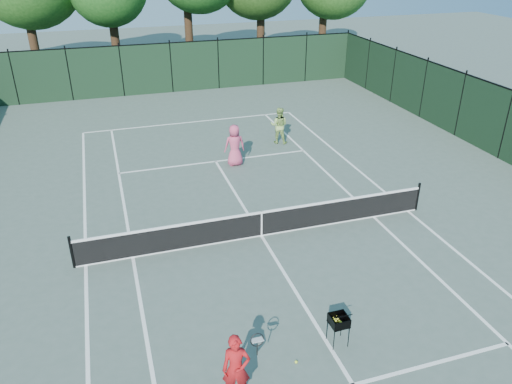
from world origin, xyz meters
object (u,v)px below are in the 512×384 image
object	(u,v)px
player_green	(279,125)
ball_hopper	(339,321)
coach	(236,368)
player_pink	(235,145)
loose_ball_midcourt	(296,362)

from	to	relation	value
player_green	ball_hopper	bearing A→B (deg)	104.99
coach	player_pink	size ratio (longest dim) A/B	0.90
player_pink	loose_ball_midcourt	size ratio (longest dim) A/B	26.27
ball_hopper	player_pink	bearing A→B (deg)	84.95
ball_hopper	loose_ball_midcourt	bearing A→B (deg)	-167.82
coach	loose_ball_midcourt	size ratio (longest dim) A/B	23.64
coach	ball_hopper	xyz separation A→B (m)	(2.71, 0.79, -0.13)
ball_hopper	loose_ball_midcourt	xyz separation A→B (m)	(-1.17, -0.31, -0.64)
player_pink	player_green	distance (m)	3.27
player_pink	loose_ball_midcourt	world-z (taller)	player_pink
ball_hopper	player_green	bearing A→B (deg)	73.65
loose_ball_midcourt	player_green	bearing A→B (deg)	71.77
coach	player_pink	world-z (taller)	player_pink
player_green	ball_hopper	world-z (taller)	player_green
player_green	loose_ball_midcourt	xyz separation A→B (m)	(-4.32, -13.13, -0.83)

